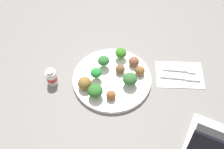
{
  "coord_description": "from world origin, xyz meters",
  "views": [
    {
      "loc": [
        0.02,
        -0.61,
        0.84
      ],
      "look_at": [
        0.0,
        0.0,
        0.04
      ],
      "focal_mm": 46.33,
      "sensor_mm": 36.0,
      "label": 1
    }
  ],
  "objects_px": {
    "meatball_back_left": "(120,69)",
    "plate": "(112,79)",
    "napkin": "(180,74)",
    "yogurt_bottle": "(52,77)",
    "meatball_mid_left": "(111,95)",
    "broccoli_floret_front_right": "(104,61)",
    "broccoli_floret_mid_right": "(96,73)",
    "knife": "(182,78)",
    "meatball_mid_right": "(85,83)",
    "meatball_near_rim": "(134,62)",
    "meatball_center": "(140,71)",
    "broccoli_floret_near_rim": "(95,91)",
    "fork": "(181,70)",
    "broccoli_floret_front_left": "(130,79)",
    "broccoli_floret_back_left": "(121,53)"
  },
  "relations": [
    {
      "from": "broccoli_floret_front_left",
      "to": "broccoli_floret_near_rim",
      "type": "bearing_deg",
      "value": -155.25
    },
    {
      "from": "meatball_mid_left",
      "to": "yogurt_bottle",
      "type": "bearing_deg",
      "value": 162.31
    },
    {
      "from": "plate",
      "to": "broccoli_floret_near_rim",
      "type": "distance_m",
      "value": 0.1
    },
    {
      "from": "meatball_center",
      "to": "fork",
      "type": "relative_size",
      "value": 0.29
    },
    {
      "from": "plate",
      "to": "meatball_back_left",
      "type": "distance_m",
      "value": 0.05
    },
    {
      "from": "meatball_back_left",
      "to": "yogurt_bottle",
      "type": "relative_size",
      "value": 0.49
    },
    {
      "from": "meatball_center",
      "to": "yogurt_bottle",
      "type": "distance_m",
      "value": 0.31
    },
    {
      "from": "broccoli_floret_mid_right",
      "to": "plate",
      "type": "bearing_deg",
      "value": 5.73
    },
    {
      "from": "plate",
      "to": "meatball_mid_right",
      "type": "bearing_deg",
      "value": -154.05
    },
    {
      "from": "broccoli_floret_near_rim",
      "to": "fork",
      "type": "height_order",
      "value": "broccoli_floret_near_rim"
    },
    {
      "from": "broccoli_floret_front_left",
      "to": "meatball_mid_right",
      "type": "distance_m",
      "value": 0.16
    },
    {
      "from": "broccoli_floret_mid_right",
      "to": "broccoli_floret_front_left",
      "type": "height_order",
      "value": "broccoli_floret_front_left"
    },
    {
      "from": "meatball_center",
      "to": "meatball_mid_right",
      "type": "xyz_separation_m",
      "value": [
        -0.19,
        -0.07,
        0.01
      ]
    },
    {
      "from": "broccoli_floret_mid_right",
      "to": "meatball_mid_right",
      "type": "distance_m",
      "value": 0.05
    },
    {
      "from": "meatball_near_rim",
      "to": "meatball_center",
      "type": "relative_size",
      "value": 1.07
    },
    {
      "from": "meatball_mid_left",
      "to": "meatball_mid_right",
      "type": "bearing_deg",
      "value": 156.8
    },
    {
      "from": "knife",
      "to": "meatball_mid_right",
      "type": "bearing_deg",
      "value": -169.92
    },
    {
      "from": "broccoli_floret_front_left",
      "to": "meatball_mid_left",
      "type": "height_order",
      "value": "broccoli_floret_front_left"
    },
    {
      "from": "meatball_near_rim",
      "to": "knife",
      "type": "distance_m",
      "value": 0.18
    },
    {
      "from": "meatball_back_left",
      "to": "plate",
      "type": "bearing_deg",
      "value": -135.68
    },
    {
      "from": "meatball_back_left",
      "to": "meatball_near_rim",
      "type": "xyz_separation_m",
      "value": [
        0.05,
        0.04,
        0.0
      ]
    },
    {
      "from": "meatball_center",
      "to": "fork",
      "type": "height_order",
      "value": "meatball_center"
    },
    {
      "from": "broccoli_floret_mid_right",
      "to": "fork",
      "type": "bearing_deg",
      "value": 10.68
    },
    {
      "from": "broccoli_floret_front_left",
      "to": "meatball_center",
      "type": "distance_m",
      "value": 0.06
    },
    {
      "from": "meatball_mid_right",
      "to": "fork",
      "type": "relative_size",
      "value": 0.39
    },
    {
      "from": "broccoli_floret_near_rim",
      "to": "napkin",
      "type": "xyz_separation_m",
      "value": [
        0.3,
        0.11,
        -0.04
      ]
    },
    {
      "from": "meatball_back_left",
      "to": "yogurt_bottle",
      "type": "xyz_separation_m",
      "value": [
        -0.24,
        -0.04,
        -0.0
      ]
    },
    {
      "from": "meatball_near_rim",
      "to": "napkin",
      "type": "height_order",
      "value": "meatball_near_rim"
    },
    {
      "from": "meatball_back_left",
      "to": "meatball_center",
      "type": "xyz_separation_m",
      "value": [
        0.07,
        -0.01,
        0.0
      ]
    },
    {
      "from": "broccoli_floret_back_left",
      "to": "napkin",
      "type": "height_order",
      "value": "broccoli_floret_back_left"
    },
    {
      "from": "meatball_mid_left",
      "to": "napkin",
      "type": "height_order",
      "value": "meatball_mid_left"
    },
    {
      "from": "broccoli_floret_front_right",
      "to": "broccoli_floret_front_left",
      "type": "relative_size",
      "value": 0.98
    },
    {
      "from": "broccoli_floret_near_rim",
      "to": "meatball_center",
      "type": "distance_m",
      "value": 0.18
    },
    {
      "from": "broccoli_floret_front_right",
      "to": "broccoli_floret_mid_right",
      "type": "distance_m",
      "value": 0.06
    },
    {
      "from": "meatball_near_rim",
      "to": "fork",
      "type": "bearing_deg",
      "value": -3.42
    },
    {
      "from": "plate",
      "to": "meatball_center",
      "type": "relative_size",
      "value": 7.92
    },
    {
      "from": "meatball_back_left",
      "to": "meatball_mid_right",
      "type": "bearing_deg",
      "value": -148.95
    },
    {
      "from": "broccoli_floret_near_rim",
      "to": "broccoli_floret_back_left",
      "type": "height_order",
      "value": "broccoli_floret_near_rim"
    },
    {
      "from": "yogurt_bottle",
      "to": "broccoli_floret_near_rim",
      "type": "bearing_deg",
      "value": -21.44
    },
    {
      "from": "plate",
      "to": "meatball_mid_left",
      "type": "height_order",
      "value": "meatball_mid_left"
    },
    {
      "from": "broccoli_floret_front_right",
      "to": "broccoli_floret_near_rim",
      "type": "relative_size",
      "value": 0.98
    },
    {
      "from": "meatball_mid_left",
      "to": "knife",
      "type": "distance_m",
      "value": 0.27
    },
    {
      "from": "napkin",
      "to": "yogurt_bottle",
      "type": "height_order",
      "value": "yogurt_bottle"
    },
    {
      "from": "broccoli_floret_mid_right",
      "to": "broccoli_floret_front_left",
      "type": "bearing_deg",
      "value": -9.83
    },
    {
      "from": "broccoli_floret_front_right",
      "to": "napkin",
      "type": "xyz_separation_m",
      "value": [
        0.28,
        -0.01,
        -0.05
      ]
    },
    {
      "from": "meatball_near_rim",
      "to": "meatball_mid_left",
      "type": "xyz_separation_m",
      "value": [
        -0.08,
        -0.15,
        -0.0
      ]
    },
    {
      "from": "broccoli_floret_back_left",
      "to": "broccoli_floret_front_left",
      "type": "bearing_deg",
      "value": -74.3
    },
    {
      "from": "broccoli_floret_front_right",
      "to": "knife",
      "type": "relative_size",
      "value": 0.35
    },
    {
      "from": "meatball_near_rim",
      "to": "napkin",
      "type": "xyz_separation_m",
      "value": [
        0.17,
        -0.03,
        -0.03
      ]
    },
    {
      "from": "broccoli_floret_front_right",
      "to": "napkin",
      "type": "height_order",
      "value": "broccoli_floret_front_right"
    }
  ]
}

